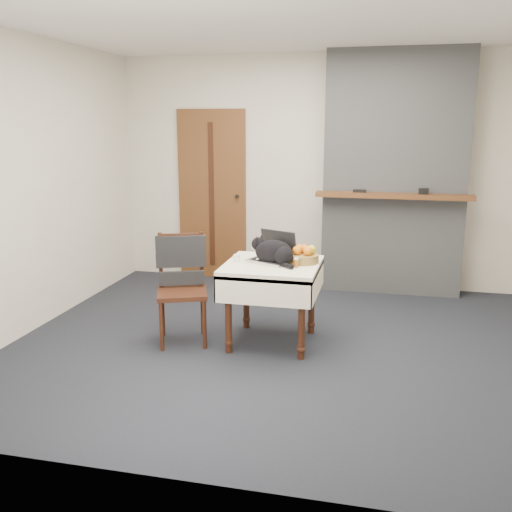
{
  "coord_description": "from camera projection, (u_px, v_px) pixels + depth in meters",
  "views": [
    {
      "loc": [
        0.84,
        -4.51,
        1.85
      ],
      "look_at": [
        -0.2,
        -0.03,
        0.77
      ],
      "focal_mm": 40.0,
      "sensor_mm": 36.0,
      "label": 1
    }
  ],
  "objects": [
    {
      "name": "cream_jar",
      "position": [
        237.0,
        258.0,
        4.8
      ],
      "size": [
        0.06,
        0.06,
        0.06
      ],
      "primitive_type": "cylinder",
      "color": "white",
      "rests_on": "side_table"
    },
    {
      "name": "chimney",
      "position": [
        394.0,
        175.0,
        6.14
      ],
      "size": [
        1.62,
        0.48,
        2.6
      ],
      "color": "gray",
      "rests_on": "ground"
    },
    {
      "name": "desk_clutter",
      "position": [
        290.0,
        262.0,
        4.81
      ],
      "size": [
        0.13,
        0.06,
        0.01
      ],
      "primitive_type": "cube",
      "rotation": [
        0.0,
        0.0,
        0.38
      ],
      "color": "black",
      "rests_on": "side_table"
    },
    {
      "name": "pill_bottle",
      "position": [
        296.0,
        262.0,
        4.62
      ],
      "size": [
        0.04,
        0.04,
        0.08
      ],
      "color": "#9B5213",
      "rests_on": "side_table"
    },
    {
      "name": "side_table",
      "position": [
        272.0,
        276.0,
        4.79
      ],
      "size": [
        0.78,
        0.78,
        0.7
      ],
      "color": "#361D0E",
      "rests_on": "ground"
    },
    {
      "name": "fruit_basket",
      "position": [
        304.0,
        256.0,
        4.78
      ],
      "size": [
        0.26,
        0.26,
        0.15
      ],
      "color": "olive",
      "rests_on": "side_table"
    },
    {
      "name": "room_shell",
      "position": [
        291.0,
        132.0,
        4.92
      ],
      "size": [
        4.52,
        4.01,
        2.61
      ],
      "color": "beige",
      "rests_on": "ground"
    },
    {
      "name": "laptop",
      "position": [
        273.0,
        254.0,
        4.83
      ],
      "size": [
        0.43,
        0.4,
        0.25
      ],
      "rotation": [
        0.0,
        0.0,
        -0.39
      ],
      "color": "#B7B7BC",
      "rests_on": "side_table"
    },
    {
      "name": "chair",
      "position": [
        181.0,
        273.0,
        4.89
      ],
      "size": [
        0.54,
        0.53,
        0.93
      ],
      "rotation": [
        0.0,
        0.0,
        0.36
      ],
      "color": "#361D0E",
      "rests_on": "ground"
    },
    {
      "name": "cat",
      "position": [
        274.0,
        252.0,
        4.73
      ],
      "size": [
        0.42,
        0.33,
        0.23
      ],
      "rotation": [
        0.0,
        0.0,
        -0.38
      ],
      "color": "black",
      "rests_on": "side_table"
    },
    {
      "name": "door",
      "position": [
        212.0,
        195.0,
        6.79
      ],
      "size": [
        0.82,
        0.1,
        2.0
      ],
      "color": "brown",
      "rests_on": "ground"
    },
    {
      "name": "ground",
      "position": [
        279.0,
        344.0,
        4.88
      ],
      "size": [
        4.5,
        4.5,
        0.0
      ],
      "primitive_type": "plane",
      "color": "black",
      "rests_on": "ground"
    }
  ]
}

